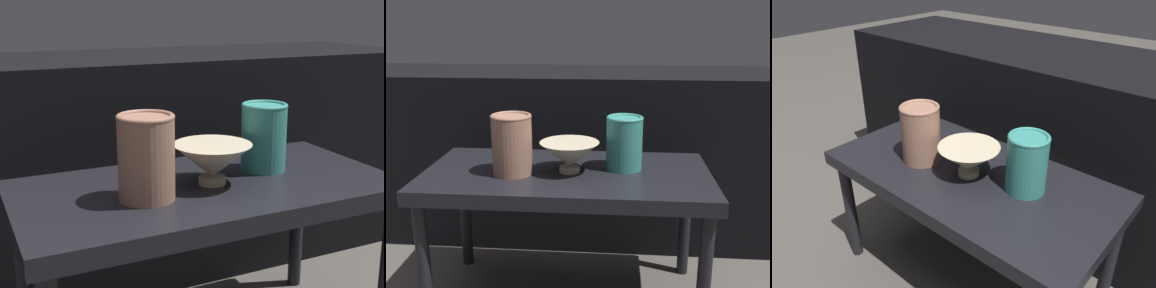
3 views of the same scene
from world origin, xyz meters
The scene contains 5 objects.
table centered at (0.00, 0.00, 0.36)m, with size 0.81×0.41×0.41m.
couch_backdrop centered at (0.00, 0.52, 0.32)m, with size 1.80×0.50×0.64m.
bowl centered at (0.01, -0.01, 0.46)m, with size 0.17×0.17×0.09m.
vase_textured_left centered at (-0.15, -0.04, 0.50)m, with size 0.11×0.11×0.17m.
vase_colorful_right centered at (0.16, 0.03, 0.49)m, with size 0.10×0.10×0.15m.
Camera 2 is at (0.14, -1.21, 0.83)m, focal length 42.00 mm.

